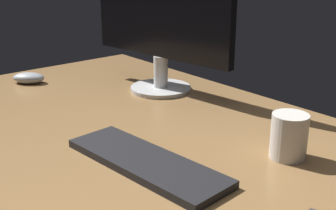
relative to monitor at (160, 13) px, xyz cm
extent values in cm
cube|color=olive|center=(21.41, -22.91, -24.21)|extent=(140.00, 84.00, 2.00)
cylinder|color=silver|center=(0.00, 0.00, -22.62)|extent=(18.32, 18.32, 1.19)
cylinder|color=silver|center=(0.00, 0.00, -17.31)|extent=(4.31, 4.31, 9.42)
cube|color=black|center=(0.00, 0.00, 2.97)|extent=(50.78, 8.97, 31.15)
cube|color=black|center=(37.30, -34.05, -22.41)|extent=(37.77, 14.74, 1.61)
ellipsoid|color=#999EA5|center=(-33.13, -27.58, -21.51)|extent=(11.54, 11.39, 3.40)
cylinder|color=silver|center=(52.89, -9.30, -18.50)|extent=(7.47, 7.47, 9.42)
camera|label=1|loc=(101.45, -81.96, 17.44)|focal=47.95mm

